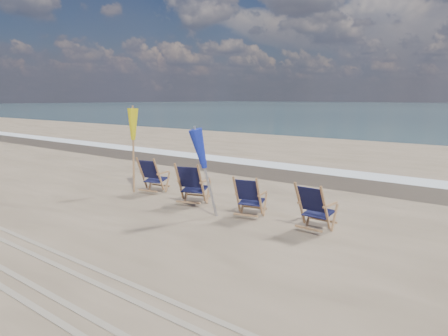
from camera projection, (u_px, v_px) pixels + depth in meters
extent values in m
cube|color=silver|center=(335.00, 172.00, 15.30)|extent=(200.00, 1.40, 0.01)
cube|color=#42362A|center=(315.00, 178.00, 14.16)|extent=(200.00, 2.60, 0.00)
cylinder|color=#9E7046|center=(133.00, 151.00, 11.91)|extent=(0.06, 0.06, 2.28)
cone|color=gold|center=(133.00, 127.00, 11.80)|extent=(0.30, 0.30, 0.85)
cylinder|color=#A5A5AD|center=(207.00, 173.00, 9.39)|extent=(0.06, 0.06, 1.95)
cone|color=#152496|center=(207.00, 150.00, 9.31)|extent=(0.30, 0.30, 0.85)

